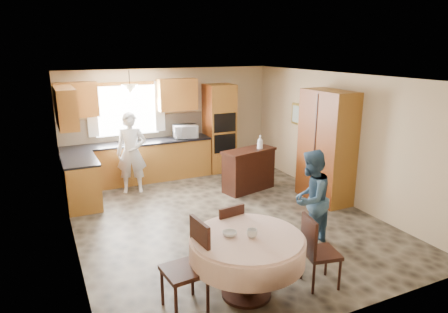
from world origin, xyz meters
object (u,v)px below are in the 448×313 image
cupboard (327,147)px  chair_back (227,232)px  sideboard (249,171)px  chair_right (316,248)px  oven_tower (219,128)px  dining_table (247,249)px  chair_left (191,261)px  person_sink (132,153)px  person_dining (310,199)px

cupboard → chair_back: (-2.86, -1.48, -0.58)m
sideboard → chair_right: chair_right is taller
oven_tower → cupboard: size_ratio=0.97×
oven_tower → dining_table: oven_tower is taller
chair_back → cupboard: bearing=-159.9°
chair_left → chair_right: bearing=75.0°
sideboard → chair_left: (-2.52, -3.22, 0.17)m
oven_tower → person_sink: 2.38m
chair_right → person_dining: person_dining is taller
person_dining → sideboard: bearing=-126.8°
cupboard → chair_left: 4.22m
cupboard → person_sink: 3.96m
chair_left → person_dining: (2.16, 0.64, 0.17)m
person_dining → oven_tower: bearing=-124.4°
cupboard → chair_right: size_ratio=2.29×
sideboard → chair_back: size_ratio=1.26×
person_sink → oven_tower: bearing=31.3°
chair_back → person_sink: size_ratio=0.55×
cupboard → dining_table: size_ratio=1.57×
person_dining → chair_back: bearing=-28.0°
chair_back → person_sink: person_sink is taller
oven_tower → person_dining: size_ratio=1.40×
cupboard → chair_left: (-3.63, -2.10, -0.50)m
oven_tower → sideboard: oven_tower is taller
sideboard → dining_table: bearing=-133.2°
oven_tower → person_sink: (-2.29, -0.61, -0.21)m
chair_right → person_sink: 4.65m
dining_table → chair_back: bearing=84.0°
oven_tower → chair_left: (-2.56, -4.79, -0.47)m
dining_table → chair_back: size_ratio=1.49×
chair_left → oven_tower: bearing=146.5°
cupboard → chair_right: 3.18m
sideboard → dining_table: (-1.82, -3.30, 0.20)m
cupboard → dining_table: bearing=-143.4°
chair_left → chair_right: (1.58, -0.26, -0.06)m
oven_tower → person_dining: 4.17m
oven_tower → person_dining: (-0.40, -4.15, -0.30)m
cupboard → chair_back: size_ratio=2.34×
sideboard → chair_back: (-1.75, -2.60, 0.10)m
oven_tower → sideboard: (-0.04, -1.57, -0.64)m
sideboard → chair_left: 4.09m
sideboard → person_dining: 2.62m
chair_left → chair_back: (0.77, 0.62, -0.07)m
dining_table → chair_back: (0.07, 0.70, -0.10)m
person_sink → chair_left: bearing=-77.3°
cupboard → chair_right: cupboard is taller
chair_back → person_sink: bearing=-89.3°
chair_right → person_sink: bearing=28.1°
chair_back → person_dining: (1.39, 0.02, 0.24)m
chair_right → person_dining: 1.10m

